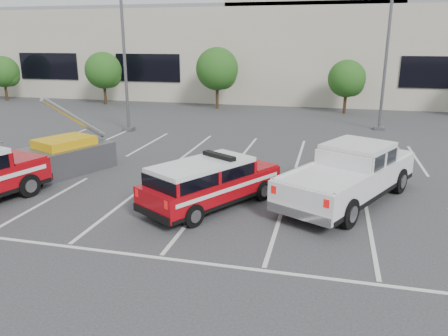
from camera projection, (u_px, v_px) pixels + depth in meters
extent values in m
plane|color=#2F2F32|center=(193.00, 216.00, 13.90)|extent=(120.00, 120.00, 0.00)
cube|color=silver|center=(226.00, 175.00, 18.09)|extent=(23.00, 15.00, 0.01)
cube|color=beige|center=(293.00, 54.00, 42.56)|extent=(60.00, 15.00, 8.00)
cube|color=gray|center=(295.00, 9.00, 41.38)|extent=(60.00, 15.00, 0.30)
cylinder|color=#3F2B19|center=(6.00, 92.00, 39.93)|extent=(0.24, 0.24, 1.51)
sphere|color=#114112|center=(3.00, 72.00, 39.40)|extent=(2.77, 2.77, 2.77)
sphere|color=#114112|center=(9.00, 76.00, 39.62)|extent=(1.85, 1.85, 1.85)
cylinder|color=#3F2B19|center=(105.00, 95.00, 37.60)|extent=(0.24, 0.24, 1.67)
sphere|color=#114112|center=(103.00, 70.00, 37.02)|extent=(3.07, 3.07, 3.07)
sphere|color=#114112|center=(109.00, 76.00, 37.25)|extent=(2.05, 2.05, 2.05)
cylinder|color=#3F2B19|center=(217.00, 97.00, 35.27)|extent=(0.24, 0.24, 1.84)
sphere|color=#114112|center=(217.00, 69.00, 34.64)|extent=(3.37, 3.37, 3.37)
sphere|color=#114112|center=(223.00, 75.00, 34.88)|extent=(2.24, 2.24, 2.24)
cylinder|color=#3F2B19|center=(345.00, 103.00, 33.02)|extent=(0.24, 0.24, 1.51)
sphere|color=#114112|center=(347.00, 79.00, 32.49)|extent=(2.77, 2.77, 2.77)
sphere|color=#114112|center=(352.00, 84.00, 32.71)|extent=(1.85, 1.85, 1.85)
cube|color=#59595E|center=(129.00, 129.00, 26.89)|extent=(0.60, 0.60, 0.20)
cylinder|color=#59595E|center=(124.00, 47.00, 25.50)|extent=(0.18, 0.18, 10.00)
cube|color=#59595E|center=(379.00, 128.00, 27.16)|extent=(0.60, 0.60, 0.20)
cylinder|color=#59595E|center=(387.00, 47.00, 25.77)|extent=(0.18, 0.18, 10.00)
cube|color=#99070E|center=(212.00, 186.00, 14.60)|extent=(4.13, 5.21, 0.76)
cube|color=black|center=(202.00, 173.00, 14.13)|extent=(3.26, 3.89, 0.40)
cube|color=silver|center=(202.00, 165.00, 14.05)|extent=(3.19, 3.81, 0.15)
cube|color=black|center=(219.00, 156.00, 14.54)|extent=(1.28, 0.91, 0.14)
cube|color=silver|center=(348.00, 178.00, 14.97)|extent=(4.89, 6.71, 0.93)
cube|color=black|center=(357.00, 155.00, 15.19)|extent=(2.84, 2.94, 0.49)
cube|color=silver|center=(358.00, 146.00, 15.09)|extent=(2.78, 2.88, 0.18)
cube|color=#59595E|center=(66.00, 158.00, 18.56)|extent=(3.43, 4.16, 1.10)
cube|color=#D29C0C|center=(65.00, 142.00, 18.36)|extent=(2.33, 2.64, 0.40)
cylinder|color=#A5A5A8|center=(75.00, 118.00, 18.55)|extent=(1.37, 2.77, 2.14)
cube|color=#59595E|center=(20.00, 163.00, 18.62)|extent=(1.39, 1.49, 0.70)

